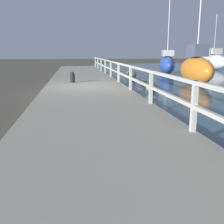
# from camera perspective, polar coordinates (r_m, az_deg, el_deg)

# --- Properties ---
(ground_plane) EXTENTS (120.00, 120.00, 0.00)m
(ground_plane) POSITION_cam_1_polar(r_m,az_deg,el_deg) (12.26, -5.70, 4.21)
(ground_plane) COLOR #4C473D
(dock_walkway) EXTENTS (3.77, 36.00, 0.30)m
(dock_walkway) POSITION_cam_1_polar(r_m,az_deg,el_deg) (12.24, -5.71, 4.89)
(dock_walkway) COLOR gray
(dock_walkway) RESTS_ON ground
(railing) EXTENTS (0.10, 32.50, 1.02)m
(railing) POSITION_cam_1_polar(r_m,az_deg,el_deg) (12.36, 2.59, 8.94)
(railing) COLOR beige
(railing) RESTS_ON dock_walkway
(boulder_downstream) EXTENTS (0.39, 0.35, 0.29)m
(boulder_downstream) POSITION_cam_1_polar(r_m,az_deg,el_deg) (14.39, 8.29, 6.02)
(boulder_downstream) COLOR slate
(boulder_downstream) RESTS_ON ground
(boulder_mid_strip) EXTENTS (0.50, 0.45, 0.37)m
(boulder_mid_strip) POSITION_cam_1_polar(r_m,az_deg,el_deg) (14.88, 6.60, 6.45)
(boulder_mid_strip) COLOR #666056
(boulder_mid_strip) RESTS_ON ground
(boulder_far_strip) EXTENTS (0.51, 0.46, 0.38)m
(boulder_far_strip) POSITION_cam_1_polar(r_m,az_deg,el_deg) (24.97, 1.01, 9.15)
(boulder_far_strip) COLOR gray
(boulder_far_strip) RESTS_ON ground
(boulder_near_dock) EXTENTS (0.59, 0.53, 0.44)m
(boulder_near_dock) POSITION_cam_1_polar(r_m,az_deg,el_deg) (12.37, 8.73, 5.22)
(boulder_near_dock) COLOR gray
(boulder_near_dock) RESTS_ON ground
(boulder_upstream) EXTENTS (0.80, 0.72, 0.60)m
(boulder_upstream) POSITION_cam_1_polar(r_m,az_deg,el_deg) (18.26, 4.09, 8.05)
(boulder_upstream) COLOR #666056
(boulder_upstream) RESTS_ON ground
(mooring_bollard) EXTENTS (0.25, 0.25, 0.56)m
(mooring_bollard) POSITION_cam_1_polar(r_m,az_deg,el_deg) (13.87, -8.60, 7.53)
(mooring_bollard) COLOR black
(mooring_bollard) RESTS_ON dock_walkway
(sailboat_blue) EXTENTS (2.20, 4.10, 7.90)m
(sailboat_blue) POSITION_cam_1_polar(r_m,az_deg,el_deg) (23.31, 11.90, 10.28)
(sailboat_blue) COLOR #2D4C9E
(sailboat_blue) RESTS_ON water_surface
(sailboat_white) EXTENTS (2.07, 4.96, 5.67)m
(sailboat_white) POSITION_cam_1_polar(r_m,az_deg,el_deg) (30.61, 21.15, 10.31)
(sailboat_white) COLOR white
(sailboat_white) RESTS_ON water_surface
(sailboat_orange) EXTENTS (1.29, 3.43, 5.42)m
(sailboat_orange) POSITION_cam_1_polar(r_m,az_deg,el_deg) (16.12, 17.87, 8.99)
(sailboat_orange) COLOR orange
(sailboat_orange) RESTS_ON water_surface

